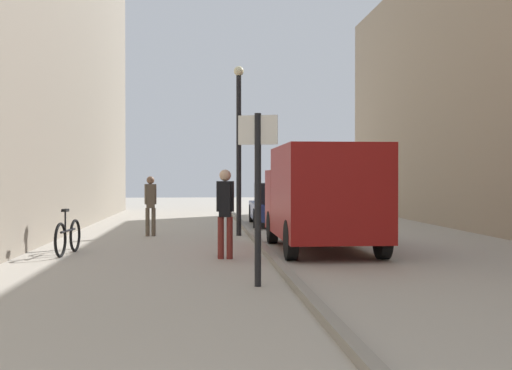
# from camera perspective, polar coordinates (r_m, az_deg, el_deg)

# --- Properties ---
(ground_plane) EXTENTS (80.00, 80.00, 0.00)m
(ground_plane) POSITION_cam_1_polar(r_m,az_deg,el_deg) (13.47, -5.59, -6.32)
(ground_plane) COLOR #A8A093
(kerb_strip) EXTENTS (0.16, 40.00, 0.12)m
(kerb_strip) POSITION_cam_1_polar(r_m,az_deg,el_deg) (13.53, 1.15, -6.03)
(kerb_strip) COLOR gray
(kerb_strip) RESTS_ON ground_plane
(pedestrian_main_foreground) EXTENTS (0.33, 0.22, 1.67)m
(pedestrian_main_foreground) POSITION_cam_1_polar(r_m,az_deg,el_deg) (18.40, -9.21, -1.44)
(pedestrian_main_foreground) COLOR brown
(pedestrian_main_foreground) RESTS_ON ground_plane
(pedestrian_mid_block) EXTENTS (0.35, 0.23, 1.80)m
(pedestrian_mid_block) POSITION_cam_1_polar(r_m,az_deg,el_deg) (13.08, -2.71, -1.96)
(pedestrian_mid_block) COLOR maroon
(pedestrian_mid_block) RESTS_ON ground_plane
(delivery_van) EXTENTS (2.08, 4.83, 2.31)m
(delivery_van) POSITION_cam_1_polar(r_m,az_deg,el_deg) (14.59, 5.80, -0.88)
(delivery_van) COLOR maroon
(delivery_van) RESTS_ON ground_plane
(parked_car) EXTENTS (1.93, 4.25, 1.45)m
(parked_car) POSITION_cam_1_polar(r_m,az_deg,el_deg) (22.46, 1.92, -1.69)
(parked_car) COLOR navy
(parked_car) RESTS_ON ground_plane
(street_sign_post) EXTENTS (0.58, 0.20, 2.60)m
(street_sign_post) POSITION_cam_1_polar(r_m,az_deg,el_deg) (9.76, 0.16, 0.12)
(street_sign_post) COLOR black
(street_sign_post) RESTS_ON ground_plane
(lamp_post) EXTENTS (0.28, 0.28, 4.76)m
(lamp_post) POSITION_cam_1_polar(r_m,az_deg,el_deg) (18.33, -1.51, 4.06)
(lamp_post) COLOR black
(lamp_post) RESTS_ON ground_plane
(bicycle_leaning) EXTENTS (0.22, 1.77, 0.98)m
(bicycle_leaning) POSITION_cam_1_polar(r_m,az_deg,el_deg) (14.40, -16.13, -4.37)
(bicycle_leaning) COLOR black
(bicycle_leaning) RESTS_ON ground_plane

